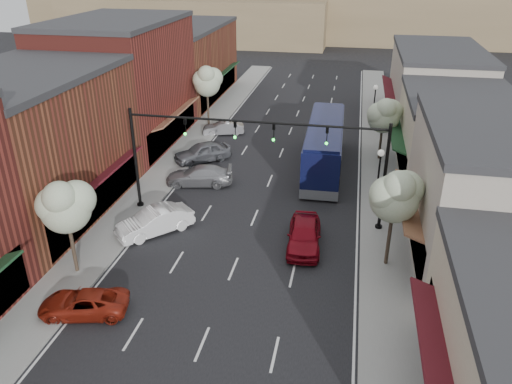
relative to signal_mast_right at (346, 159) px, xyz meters
The scene contains 28 objects.
ground 10.81m from the signal_mast_right, 125.10° to the right, with size 160.00×160.00×0.00m, color black.
sidewalk_left 18.10m from the signal_mast_right, 143.17° to the left, with size 2.80×73.00×0.15m, color gray.
sidewalk_right 11.78m from the signal_mast_right, 75.18° to the left, with size 2.80×73.00×0.15m, color gray.
curb_left 17.04m from the signal_mast_right, 140.24° to the left, with size 0.25×73.00×0.17m, color gray.
curb_right 11.53m from the signal_mast_right, 82.52° to the left, with size 0.25×73.00×0.17m, color gray.
bldg_left_midnear 19.95m from the signal_mast_right, behind, with size 10.14×14.10×9.40m.
bldg_left_midfar 23.22m from the signal_mast_right, 148.85° to the left, with size 10.14×14.10×10.90m.
bldg_left_far 34.32m from the signal_mast_right, 125.32° to the left, with size 10.14×18.10×8.40m.
bldg_right_midnear 8.37m from the signal_mast_right, 13.86° to the right, with size 9.14×12.10×7.90m.
bldg_right_midfar 12.94m from the signal_mast_right, 51.07° to the left, with size 9.14×12.10×6.40m.
bldg_right_far 25.35m from the signal_mast_right, 71.37° to the left, with size 9.14×16.10×7.40m.
hill_far 82.21m from the signal_mast_right, 93.92° to the left, with size 120.00×30.00×12.00m, color #7A6647.
hill_near 76.41m from the signal_mast_right, 113.63° to the left, with size 50.00×20.00×8.00m, color #7A6647.
signal_mast_right is the anchor object (origin of this frame).
signal_mast_left 11.24m from the signal_mast_right, behind, with size 8.22×0.46×7.00m.
tree_right_near 4.89m from the signal_mast_right, 56.09° to the right, with size 2.85×2.65×5.95m.
tree_right_far 12.27m from the signal_mast_right, 77.15° to the left, with size 2.85×2.65×5.43m.
tree_left_near 16.05m from the signal_mast_right, 149.86° to the right, with size 2.85×2.65×5.69m.
tree_left_far 22.68m from the signal_mast_right, 127.71° to the left, with size 2.85×2.65×6.13m.
lamp_post_near 3.69m from the signal_mast_right, 48.95° to the left, with size 0.44×0.44×4.44m.
lamp_post_far 20.19m from the signal_mast_right, 83.78° to the left, with size 0.44×0.44×4.44m.
coach_bus 9.75m from the signal_mast_right, 101.01° to the left, with size 2.97×12.50×3.80m.
red_hatchback 5.21m from the signal_mast_right, 125.07° to the right, with size 1.93×4.80×1.64m, color maroon.
parked_car_a 16.68m from the signal_mast_right, 136.93° to the right, with size 1.96×4.25×1.18m, color maroon.
parked_car_b 12.34m from the signal_mast_right, 164.81° to the right, with size 1.68×4.82×1.59m, color white.
parked_car_c 12.23m from the signal_mast_right, 157.87° to the left, with size 2.01×4.95×1.44m, color gray.
parked_car_d 15.26m from the signal_mast_right, 143.13° to the left, with size 1.91×4.75×1.62m, color slate.
parked_car_e 20.13m from the signal_mast_right, 126.80° to the left, with size 1.35×3.89×1.28m, color #A4A4AA.
Camera 1 is at (5.69, -20.37, 15.88)m, focal length 35.00 mm.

